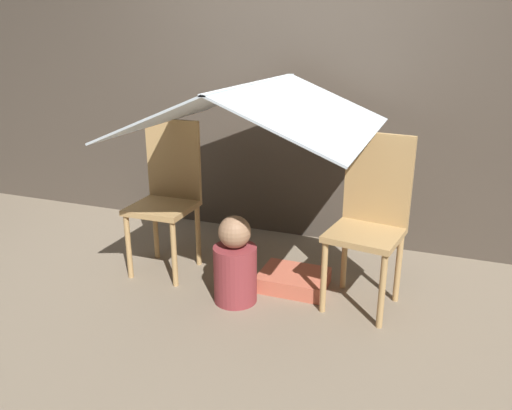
{
  "coord_description": "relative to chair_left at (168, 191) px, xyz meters",
  "views": [
    {
      "loc": [
        1.03,
        -2.45,
        1.54
      ],
      "look_at": [
        0.0,
        0.25,
        0.56
      ],
      "focal_mm": 35.0,
      "sensor_mm": 36.0,
      "label": 1
    }
  ],
  "objects": [
    {
      "name": "ground_plane",
      "position": [
        0.67,
        -0.33,
        -0.55
      ],
      "size": [
        8.8,
        8.8,
        0.0
      ],
      "primitive_type": "plane",
      "color": "gray"
    },
    {
      "name": "wall_back",
      "position": [
        0.67,
        0.9,
        0.7
      ],
      "size": [
        7.0,
        0.05,
        2.5
      ],
      "color": "#4C4238",
      "rests_on": "ground_plane"
    },
    {
      "name": "person_front",
      "position": [
        0.61,
        -0.29,
        -0.31
      ],
      "size": [
        0.26,
        0.26,
        0.55
      ],
      "color": "maroon",
      "rests_on": "ground_plane"
    },
    {
      "name": "floor_cushion",
      "position": [
        0.89,
        0.0,
        -0.5
      ],
      "size": [
        0.42,
        0.34,
        0.1
      ],
      "color": "#CC664C",
      "rests_on": "ground_plane"
    },
    {
      "name": "sheet_canopy",
      "position": [
        0.67,
        -0.08,
        0.61
      ],
      "size": [
        1.34,
        1.36,
        0.28
      ],
      "color": "silver"
    },
    {
      "name": "chair_right",
      "position": [
        1.35,
        -0.0,
        0.0
      ],
      "size": [
        0.45,
        0.45,
        1.02
      ],
      "rotation": [
        0.0,
        0.0,
        -0.16
      ],
      "color": "tan",
      "rests_on": "ground_plane"
    },
    {
      "name": "chair_left",
      "position": [
        0.0,
        0.0,
        0.0
      ],
      "size": [
        0.4,
        0.4,
        1.02
      ],
      "rotation": [
        0.0,
        0.0,
        0.01
      ],
      "color": "tan",
      "rests_on": "ground_plane"
    }
  ]
}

